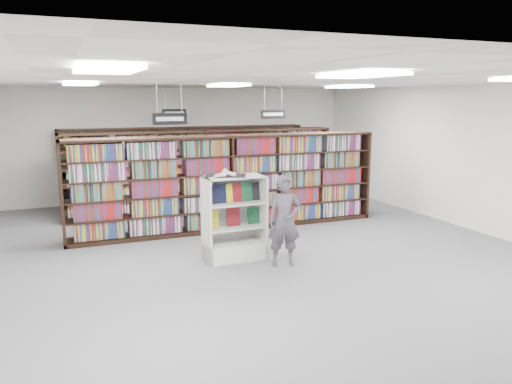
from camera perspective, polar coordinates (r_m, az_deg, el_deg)
name	(u,v)px	position (r m, az deg, el deg)	size (l,w,h in m)	color
floor	(264,254)	(9.47, 0.96, -7.08)	(12.00, 12.00, 0.00)	#56565B
ceiling	(265,80)	(9.04, 1.02, 12.64)	(10.00, 12.00, 0.10)	white
wall_back	(184,144)	(14.79, -8.20, 5.50)	(10.00, 0.10, 3.20)	silver
wall_right	(474,158)	(11.98, 23.62, 3.58)	(0.10, 12.00, 3.20)	silver
bookshelf_row_near	(229,183)	(11.05, -3.09, 1.05)	(7.00, 0.60, 2.10)	black
bookshelf_row_mid	(204,171)	(12.93, -5.98, 2.39)	(7.00, 0.60, 2.10)	black
bookshelf_row_far	(187,163)	(14.56, -7.85, 3.26)	(7.00, 0.60, 2.10)	black
aisle_sign_left	(170,118)	(9.53, -9.82, 8.36)	(0.65, 0.02, 0.80)	#B2B2B7
aisle_sign_right	(273,113)	(12.38, 1.96, 8.97)	(0.65, 0.02, 0.80)	#B2B2B7
aisle_sign_center	(174,112)	(13.65, -9.33, 8.98)	(0.65, 0.02, 0.80)	#B2B2B7
troffer_front_left	(107,70)	(5.34, -16.70, 13.26)	(0.60, 1.20, 0.04)	white
troffer_front_center	(361,75)	(6.39, 11.92, 12.95)	(0.60, 1.20, 0.04)	white
troffer_back_left	(80,84)	(10.33, -19.49, 11.57)	(0.60, 1.20, 0.04)	white
troffer_back_center	(228,86)	(10.90, -3.20, 12.05)	(0.60, 1.20, 0.04)	white
troffer_back_right	(349,87)	(12.21, 10.53, 11.73)	(0.60, 1.20, 0.04)	white
endcap_display	(234,232)	(9.08, -2.55, -4.54)	(1.11, 0.57, 1.54)	silver
open_book	(225,174)	(8.80, -3.54, 2.02)	(0.81, 0.65, 0.13)	black
shopper	(284,221)	(8.66, 3.27, -3.32)	(0.58, 0.38, 1.59)	#554F5A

